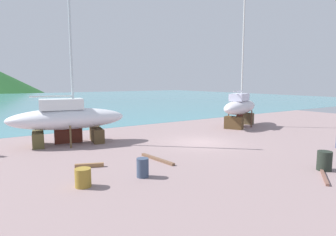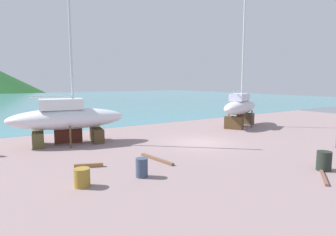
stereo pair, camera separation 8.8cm
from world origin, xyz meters
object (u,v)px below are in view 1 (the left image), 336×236
object	(u,v)px
barrel_ochre	(143,168)
barrel_rust_near	(83,178)
sailboat_mid_port	(67,118)
sailboat_small_center	(240,107)
barrel_rust_mid	(324,161)

from	to	relation	value
barrel_ochre	barrel_rust_near	xyz separation A→B (m)	(-2.61, 0.29, -0.05)
sailboat_mid_port	barrel_rust_near	xyz separation A→B (m)	(-1.78, -8.70, -1.38)
sailboat_mid_port	sailboat_small_center	world-z (taller)	sailboat_small_center
sailboat_mid_port	barrel_rust_near	size ratio (longest dim) A/B	15.50
barrel_ochre	barrel_rust_near	size ratio (longest dim) A/B	1.12
barrel_rust_mid	barrel_ochre	bearing A→B (deg)	152.48
sailboat_small_center	barrel_ochre	size ratio (longest dim) A/B	14.52
barrel_rust_near	sailboat_mid_port	bearing A→B (deg)	78.43
sailboat_small_center	barrel_ochre	xyz separation A→B (m)	(-14.85, -7.72, -1.43)
barrel_rust_near	barrel_rust_mid	bearing A→B (deg)	-22.68
sailboat_small_center	barrel_rust_near	distance (m)	19.03
sailboat_mid_port	sailboat_small_center	distance (m)	15.73
sailboat_mid_port	barrel_rust_mid	world-z (taller)	sailboat_mid_port
sailboat_mid_port	barrel_rust_mid	xyz separation A→B (m)	(8.60, -13.04, -1.30)
sailboat_small_center	barrel_rust_mid	size ratio (longest dim) A/B	13.39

